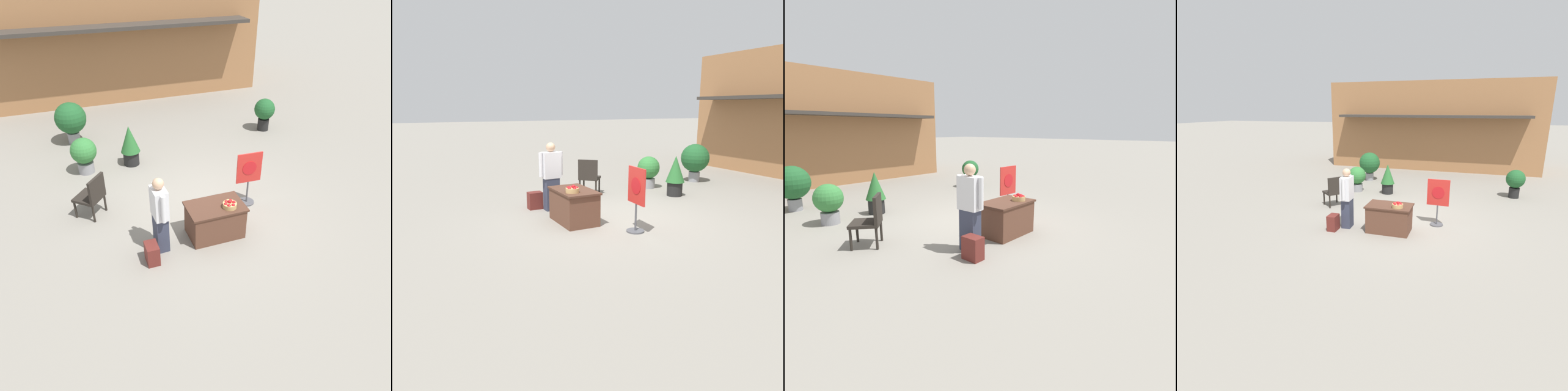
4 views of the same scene
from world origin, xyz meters
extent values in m
plane|color=gray|center=(0.00, 0.00, 0.00)|extent=(120.00, 120.00, 0.00)
cube|color=#9E6B42|center=(-0.40, 9.53, 2.24)|extent=(10.79, 3.80, 4.49)
cube|color=#38332D|center=(-0.40, 7.18, 2.78)|extent=(9.17, 0.90, 0.12)
cube|color=brown|center=(-0.23, -0.91, 0.34)|extent=(1.11, 0.70, 0.69)
cube|color=#492C20|center=(-0.23, -0.91, 0.71)|extent=(1.18, 0.75, 0.04)
cylinder|color=tan|center=(0.01, -1.05, 0.78)|extent=(0.28, 0.28, 0.10)
sphere|color=red|center=(0.11, -1.05, 0.82)|extent=(0.08, 0.08, 0.08)
sphere|color=red|center=(0.06, -0.98, 0.82)|extent=(0.08, 0.08, 0.08)
sphere|color=red|center=(-0.03, -0.97, 0.82)|extent=(0.08, 0.08, 0.08)
sphere|color=red|center=(-0.08, -1.05, 0.82)|extent=(0.08, 0.08, 0.08)
sphere|color=#A30F14|center=(-0.04, -1.13, 0.82)|extent=(0.08, 0.08, 0.08)
sphere|color=red|center=(0.05, -1.14, 0.82)|extent=(0.08, 0.08, 0.08)
sphere|color=red|center=(0.02, -1.03, 0.85)|extent=(0.08, 0.08, 0.08)
cube|color=#33384C|center=(-1.41, -0.96, 0.40)|extent=(0.25, 0.35, 0.79)
cube|color=silver|center=(-1.41, -0.96, 1.10)|extent=(0.28, 0.43, 0.62)
sphere|color=tan|center=(-1.41, -0.96, 1.53)|extent=(0.22, 0.22, 0.22)
cylinder|color=silver|center=(-1.42, -0.70, 1.13)|extent=(0.09, 0.09, 0.57)
cylinder|color=silver|center=(-1.39, -1.22, 1.13)|extent=(0.09, 0.09, 0.57)
cube|color=maroon|center=(-1.68, -1.29, 0.21)|extent=(0.24, 0.34, 0.42)
cylinder|color=#4C4C51|center=(0.92, -0.08, 0.01)|extent=(0.36, 0.36, 0.03)
cylinder|color=#4C4C51|center=(0.92, -0.08, 0.31)|extent=(0.04, 0.04, 0.55)
cube|color=red|center=(0.92, -0.08, 0.94)|extent=(0.60, 0.06, 0.73)
cylinder|color=red|center=(0.92, -0.10, 0.94)|extent=(0.34, 0.02, 0.34)
cylinder|color=#28231E|center=(-2.93, 0.67, 0.21)|extent=(0.05, 0.05, 0.43)
cylinder|color=#28231E|center=(-2.63, 1.03, 0.21)|extent=(0.05, 0.05, 0.43)
cylinder|color=#28231E|center=(-2.57, 0.37, 0.21)|extent=(0.05, 0.05, 0.43)
cylinder|color=#28231E|center=(-2.27, 0.73, 0.21)|extent=(0.05, 0.05, 0.43)
cube|color=#28231E|center=(-2.60, 0.70, 0.46)|extent=(0.78, 0.78, 0.06)
cube|color=#28231E|center=(-2.41, 0.54, 0.75)|extent=(0.40, 0.46, 0.52)
cylinder|color=black|center=(-1.25, 2.70, 0.20)|extent=(0.43, 0.43, 0.39)
cone|color=#28662D|center=(-1.25, 2.70, 0.76)|extent=(0.52, 0.52, 0.74)
cylinder|color=black|center=(3.30, 3.55, 0.19)|extent=(0.36, 0.36, 0.38)
sphere|color=#1E5628|center=(3.30, 3.55, 0.70)|extent=(0.66, 0.66, 0.66)
cylinder|color=gray|center=(-2.49, 2.67, 0.15)|extent=(0.42, 0.42, 0.30)
sphere|color=#337A38|center=(-2.49, 2.67, 0.64)|extent=(0.68, 0.68, 0.68)
cylinder|color=gray|center=(-2.63, 4.66, 0.17)|extent=(0.36, 0.36, 0.33)
sphere|color=#1E5628|center=(-2.63, 4.66, 0.79)|extent=(0.93, 0.93, 0.93)
camera|label=1|loc=(-2.74, -6.69, 5.18)|focal=35.00mm
camera|label=2|loc=(7.00, -4.25, 2.45)|focal=35.00mm
camera|label=3|loc=(-5.31, -4.72, 2.24)|focal=28.00mm
camera|label=4|loc=(1.66, -8.25, 3.15)|focal=28.00mm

